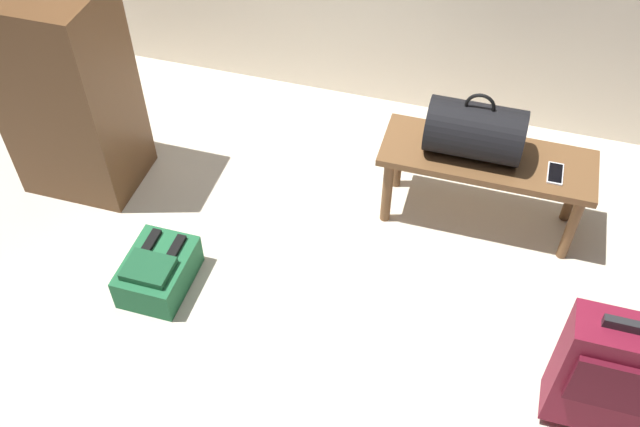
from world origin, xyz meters
TOP-DOWN VIEW (x-y plane):
  - ground_plane at (0.00, 0.00)m, footprint 6.60×6.60m
  - bench at (0.71, 0.73)m, footprint 1.00×0.36m
  - duffel_bag_black at (0.62, 0.73)m, footprint 0.44×0.26m
  - cell_phone at (1.01, 0.69)m, footprint 0.07×0.14m
  - suitcase_upright_burgundy at (1.29, -0.25)m, footprint 0.39×0.21m
  - backpack_green at (-0.65, -0.11)m, footprint 0.28×0.38m
  - side_cabinet at (-1.32, 0.47)m, footprint 0.56×0.44m

SIDE VIEW (x-z plane):
  - ground_plane at x=0.00m, z-range 0.00..0.00m
  - backpack_green at x=-0.65m, z-range -0.01..0.20m
  - suitcase_upright_burgundy at x=1.29m, z-range 0.01..0.67m
  - bench at x=0.71m, z-range 0.15..0.58m
  - cell_phone at x=1.01m, z-range 0.43..0.44m
  - side_cabinet at x=-1.32m, z-range 0.00..1.10m
  - duffel_bag_black at x=0.62m, z-range 0.39..0.73m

